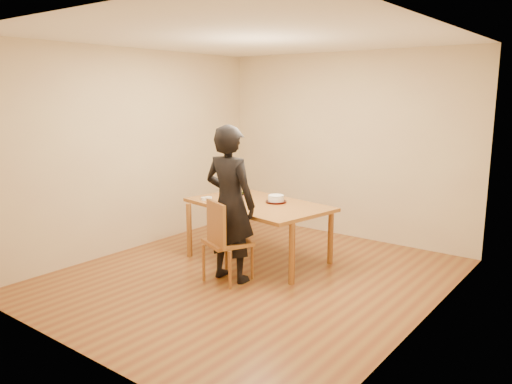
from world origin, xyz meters
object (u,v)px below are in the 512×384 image
Objects in this scene: dining_chair at (228,242)px; cake_plate at (276,202)px; dining_table at (258,205)px; cake at (276,198)px; person at (230,204)px.

cake_plate reaches higher than dining_chair.
dining_table is 8.83× the size of cake.
cake_plate is at bearing 112.18° from dining_chair.
dining_chair is 0.26× the size of person.
dining_table is 0.24m from cake.
cake_plate is at bearing -94.14° from person.
person is at bearing 113.10° from dining_chair.
person is (-0.01, -0.88, 0.13)m from cake_plate.
person reaches higher than cake_plate.
dining_chair is at bearing -90.92° from cake.
dining_table is at bearing -137.25° from cake_plate.
person reaches higher than dining_table.
cake_plate is 0.04m from cake.
person is at bearing -68.46° from dining_table.
dining_chair is (0.15, -0.78, -0.28)m from dining_table.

